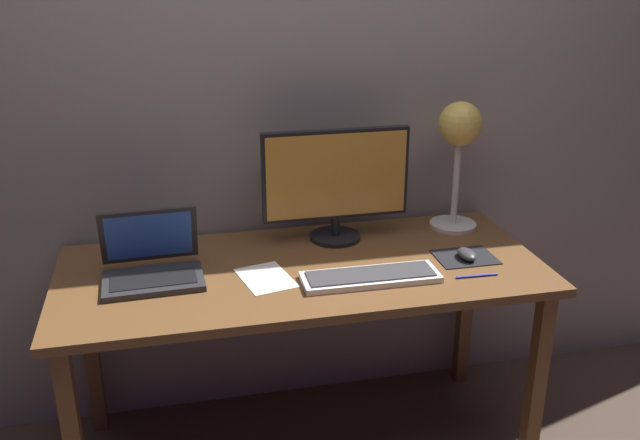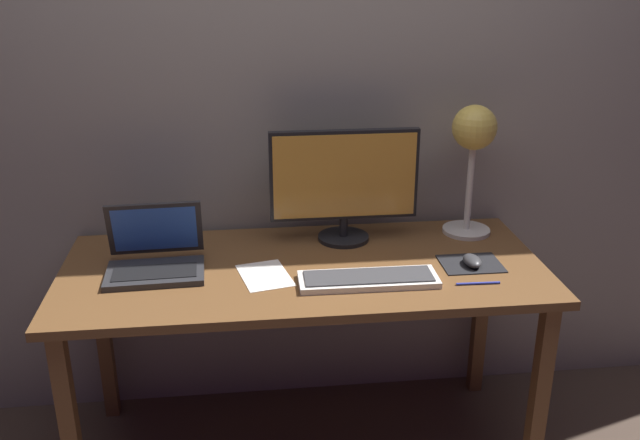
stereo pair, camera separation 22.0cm
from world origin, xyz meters
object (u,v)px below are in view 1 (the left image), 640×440
at_px(mouse, 467,254).
at_px(laptop, 151,259).
at_px(monitor, 336,180).
at_px(keyboard_main, 371,277).
at_px(pen, 477,276).
at_px(desk_lamp, 459,137).

bearing_deg(mouse, laptop, 174.29).
relative_size(monitor, keyboard_main, 1.19).
distance_m(monitor, keyboard_main, 0.41).
relative_size(laptop, pen, 2.29).
height_order(laptop, mouse, laptop).
xyz_separation_m(keyboard_main, laptop, (-0.68, 0.18, 0.05)).
bearing_deg(keyboard_main, laptop, 164.75).
height_order(monitor, mouse, monitor).
relative_size(monitor, laptop, 1.64).
relative_size(desk_lamp, pen, 3.41).
distance_m(mouse, pen, 0.14).
xyz_separation_m(keyboard_main, pen, (0.34, -0.05, -0.01)).
xyz_separation_m(monitor, laptop, (-0.65, -0.17, -0.16)).
height_order(monitor, pen, monitor).
height_order(desk_lamp, pen, desk_lamp).
relative_size(keyboard_main, desk_lamp, 0.92).
xyz_separation_m(laptop, desk_lamp, (1.11, 0.19, 0.29)).
xyz_separation_m(monitor, keyboard_main, (0.03, -0.36, -0.21)).
xyz_separation_m(mouse, pen, (-0.02, -0.13, -0.02)).
bearing_deg(laptop, keyboard_main, -15.25).
bearing_deg(pen, desk_lamp, 77.22).
distance_m(monitor, desk_lamp, 0.48).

